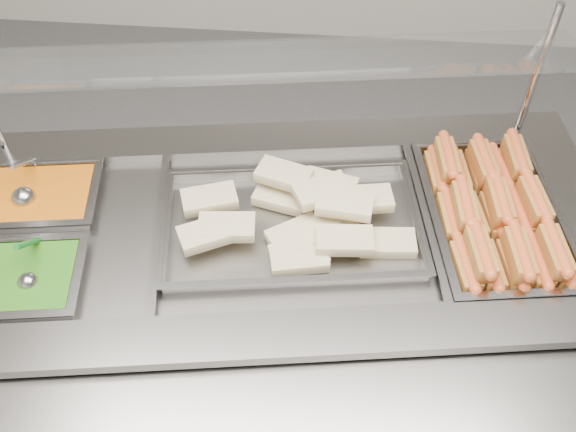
# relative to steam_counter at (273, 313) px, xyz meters

# --- Properties ---
(steam_counter) EXTENTS (1.84, 1.02, 0.83)m
(steam_counter) POSITION_rel_steam_counter_xyz_m (0.00, 0.00, 0.00)
(steam_counter) COLOR slate
(steam_counter) RESTS_ON ground
(tray_rail) EXTENTS (1.68, 0.58, 0.05)m
(tray_rail) POSITION_rel_steam_counter_xyz_m (0.07, -0.47, 0.37)
(tray_rail) COLOR gray
(tray_rail) RESTS_ON steam_counter
(sneeze_guard) EXTENTS (1.55, 0.49, 0.41)m
(sneeze_guard) POSITION_rel_steam_counter_xyz_m (-0.03, 0.20, 0.75)
(sneeze_guard) COLOR #B9B8BD
(sneeze_guard) RESTS_ON steam_counter
(pan_hotdogs) EXTENTS (0.39, 0.55, 0.09)m
(pan_hotdogs) POSITION_rel_steam_counter_xyz_m (0.57, 0.09, 0.38)
(pan_hotdogs) COLOR gray
(pan_hotdogs) RESTS_ON steam_counter
(pan_wraps) EXTENTS (0.68, 0.46, 0.06)m
(pan_wraps) POSITION_rel_steam_counter_xyz_m (0.05, 0.01, 0.39)
(pan_wraps) COLOR gray
(pan_wraps) RESTS_ON steam_counter
(pan_beans) EXTENTS (0.31, 0.26, 0.09)m
(pan_beans) POSITION_rel_steam_counter_xyz_m (-0.61, 0.04, 0.38)
(pan_beans) COLOR gray
(pan_beans) RESTS_ON steam_counter
(pan_peas) EXTENTS (0.31, 0.26, 0.09)m
(pan_peas) POSITION_rel_steam_counter_xyz_m (-0.57, -0.22, 0.38)
(pan_peas) COLOR gray
(pan_peas) RESTS_ON steam_counter
(hotdogs_in_buns) EXTENTS (0.34, 0.51, 0.11)m
(hotdogs_in_buns) POSITION_rel_steam_counter_xyz_m (0.56, 0.08, 0.43)
(hotdogs_in_buns) COLOR #AC6924
(hotdogs_in_buns) RESTS_ON pan_hotdogs
(tortilla_wraps) EXTENTS (0.61, 0.34, 0.09)m
(tortilla_wraps) POSITION_rel_steam_counter_xyz_m (0.08, 0.01, 0.43)
(tortilla_wraps) COLOR #CAB587
(tortilla_wraps) RESTS_ON pan_wraps
(ladle) EXTENTS (0.06, 0.18, 0.14)m
(ladle) POSITION_rel_steam_counter_xyz_m (-0.65, 0.03, 0.42)
(ladle) COLOR #A2A1A5
(ladle) RESTS_ON pan_beans
(serving_spoon) EXTENTS (0.05, 0.16, 0.14)m
(serving_spoon) POSITION_rel_steam_counter_xyz_m (-0.54, -0.22, 0.43)
(serving_spoon) COLOR #A2A1A5
(serving_spoon) RESTS_ON pan_peas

